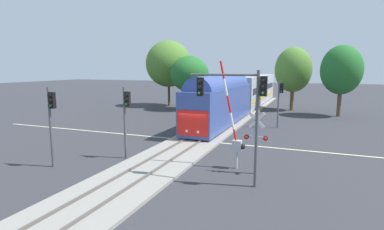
# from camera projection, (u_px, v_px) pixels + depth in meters

# --- Properties ---
(ground_plane) EXTENTS (220.00, 220.00, 0.00)m
(ground_plane) POSITION_uv_depth(u_px,v_px,m) (196.00, 141.00, 26.59)
(ground_plane) COLOR #333338
(road_centre_stripe) EXTENTS (44.00, 0.20, 0.01)m
(road_centre_stripe) POSITION_uv_depth(u_px,v_px,m) (196.00, 141.00, 26.59)
(road_centre_stripe) COLOR beige
(road_centre_stripe) RESTS_ON ground
(railway_track) EXTENTS (4.40, 80.00, 0.32)m
(railway_track) POSITION_uv_depth(u_px,v_px,m) (196.00, 140.00, 26.57)
(railway_track) COLOR gray
(railway_track) RESTS_ON ground
(commuter_train) EXTENTS (3.04, 41.57, 5.16)m
(commuter_train) POSITION_uv_depth(u_px,v_px,m) (243.00, 93.00, 43.00)
(commuter_train) COLOR #384C93
(commuter_train) RESTS_ON railway_track
(crossing_gate_near) EXTENTS (1.72, 0.40, 6.66)m
(crossing_gate_near) POSITION_uv_depth(u_px,v_px,m) (236.00, 136.00, 18.99)
(crossing_gate_near) COLOR #B7B7BC
(crossing_gate_near) RESTS_ON ground
(crossing_signal_mast) EXTENTS (1.36, 0.44, 3.81)m
(crossing_signal_mast) POSITION_uv_depth(u_px,v_px,m) (256.00, 135.00, 17.95)
(crossing_signal_mast) COLOR #B2B2B7
(crossing_signal_mast) RESTS_ON ground
(traffic_signal_far_side) EXTENTS (0.53, 0.38, 4.96)m
(traffic_signal_far_side) POSITION_uv_depth(u_px,v_px,m) (280.00, 96.00, 31.81)
(traffic_signal_far_side) COLOR #4C4C51
(traffic_signal_far_side) RESTS_ON ground
(traffic_signal_median) EXTENTS (0.53, 0.38, 4.95)m
(traffic_signal_median) POSITION_uv_depth(u_px,v_px,m) (126.00, 111.00, 20.89)
(traffic_signal_median) COLOR #4C4C51
(traffic_signal_median) RESTS_ON ground
(traffic_signal_near_left) EXTENTS (0.53, 0.38, 5.07)m
(traffic_signal_near_left) POSITION_uv_depth(u_px,v_px,m) (51.00, 114.00, 19.02)
(traffic_signal_near_left) COLOR #4C4C51
(traffic_signal_near_left) RESTS_ON ground
(traffic_signal_near_right) EXTENTS (4.09, 0.38, 6.12)m
(traffic_signal_near_right) POSITION_uv_depth(u_px,v_px,m) (238.00, 100.00, 15.94)
(traffic_signal_near_right) COLOR #4C4C51
(traffic_signal_near_right) RESTS_ON ground
(oak_behind_train) EXTENTS (5.65, 5.65, 7.96)m
(oak_behind_train) POSITION_uv_depth(u_px,v_px,m) (189.00, 74.00, 45.10)
(oak_behind_train) COLOR brown
(oak_behind_train) RESTS_ON ground
(pine_left_background) EXTENTS (7.29, 7.29, 10.55)m
(pine_left_background) POSITION_uv_depth(u_px,v_px,m) (169.00, 64.00, 49.56)
(pine_left_background) COLOR #4C3828
(pine_left_background) RESTS_ON ground
(oak_far_right) EXTENTS (5.08, 5.08, 9.10)m
(oak_far_right) POSITION_uv_depth(u_px,v_px,m) (341.00, 70.00, 38.97)
(oak_far_right) COLOR brown
(oak_far_right) RESTS_ON ground
(elm_centre_background) EXTENTS (5.25, 5.25, 9.21)m
(elm_centre_background) POSITION_uv_depth(u_px,v_px,m) (293.00, 70.00, 44.66)
(elm_centre_background) COLOR brown
(elm_centre_background) RESTS_ON ground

